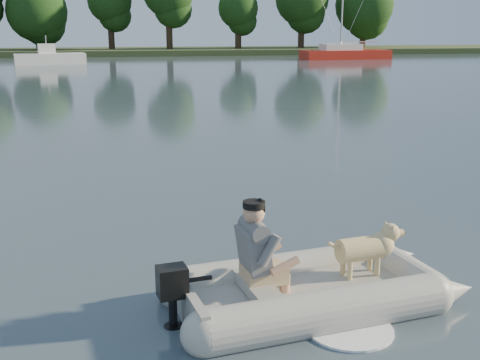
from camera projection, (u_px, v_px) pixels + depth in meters
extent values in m
plane|color=#4E5F6A|center=(286.00, 290.00, 7.18)|extent=(160.00, 160.00, 0.00)
cube|color=#47512D|center=(135.00, 52.00, 65.99)|extent=(160.00, 12.00, 0.70)
cylinder|color=#332316|center=(39.00, 41.00, 63.18)|extent=(0.70, 0.70, 2.94)
sphere|color=#1F4918|center=(37.00, 11.00, 62.43)|extent=(6.27, 6.27, 6.27)
cylinder|color=#332316|center=(111.00, 37.00, 65.09)|extent=(0.70, 0.70, 3.67)
sphere|color=#1F4918|center=(110.00, 1.00, 64.15)|extent=(4.69, 4.69, 4.69)
cylinder|color=#332316|center=(169.00, 34.00, 64.47)|extent=(0.70, 0.70, 4.29)
cylinder|color=#332316|center=(238.00, 39.00, 66.30)|extent=(0.70, 0.70, 3.21)
sphere|color=#1F4918|center=(238.00, 8.00, 65.48)|extent=(4.41, 4.41, 4.41)
cylinder|color=#332316|center=(301.00, 35.00, 68.20)|extent=(0.70, 0.70, 3.94)
cylinder|color=#332316|center=(363.00, 37.00, 69.95)|extent=(0.70, 0.70, 3.52)
sphere|color=#1F4918|center=(364.00, 5.00, 69.05)|extent=(6.68, 6.68, 6.68)
cube|color=red|center=(345.00, 56.00, 56.33)|extent=(8.57, 3.19, 1.05)
cube|color=white|center=(341.00, 47.00, 56.00)|extent=(3.81, 2.18, 0.63)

